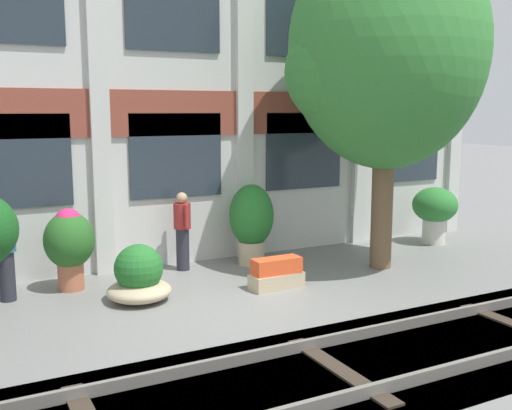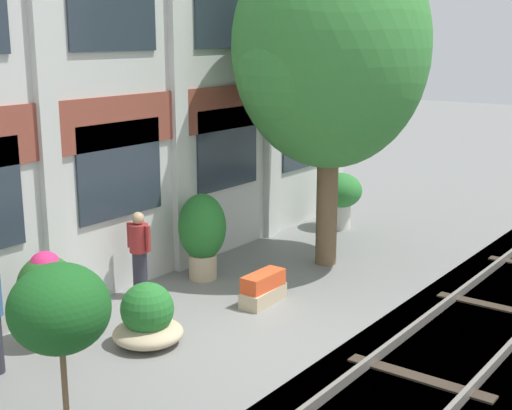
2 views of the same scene
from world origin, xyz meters
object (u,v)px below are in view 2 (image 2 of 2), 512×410
object	(u,v)px
broadleaf_tree	(330,53)
potted_plant_stone_basin	(340,194)
resident_near_plants	(139,252)
potted_plant_glazed_jar	(47,290)
potted_plant_tall_urn	(60,311)
potted_plant_square_trough	(263,289)
potted_plant_fluted_column	(202,232)
potted_plant_wide_bowl	(148,319)

from	to	relation	value
broadleaf_tree	potted_plant_stone_basin	bearing A→B (deg)	24.50
resident_near_plants	potted_plant_glazed_jar	bearing A→B (deg)	5.77
potted_plant_stone_basin	potted_plant_tall_urn	bearing A→B (deg)	-167.41
potted_plant_stone_basin	potted_plant_square_trough	world-z (taller)	potted_plant_stone_basin
broadleaf_tree	potted_plant_stone_basin	xyz separation A→B (m)	(2.56, 1.16, -3.39)
potted_plant_glazed_jar	potted_plant_tall_urn	world-z (taller)	potted_plant_tall_urn
potted_plant_glazed_jar	potted_plant_fluted_column	world-z (taller)	potted_plant_fluted_column
potted_plant_wide_bowl	resident_near_plants	xyz separation A→B (m)	(1.35, 1.53, 0.44)
broadleaf_tree	potted_plant_fluted_column	bearing A→B (deg)	147.67
potted_plant_fluted_column	potted_plant_glazed_jar	bearing A→B (deg)	-178.64
potted_plant_square_trough	resident_near_plants	bearing A→B (deg)	118.44
potted_plant_stone_basin	potted_plant_square_trough	bearing A→B (deg)	-164.19
potted_plant_square_trough	potted_plant_stone_basin	bearing A→B (deg)	15.81
potted_plant_stone_basin	resident_near_plants	bearing A→B (deg)	175.46
potted_plant_glazed_jar	resident_near_plants	size ratio (longest dim) A/B	0.94
broadleaf_tree	potted_plant_wide_bowl	xyz separation A→B (m)	(-4.98, 0.12, -3.83)
potted_plant_stone_basin	resident_near_plants	world-z (taller)	resident_near_plants
broadleaf_tree	potted_plant_wide_bowl	distance (m)	6.29
potted_plant_glazed_jar	potted_plant_square_trough	bearing A→B (deg)	-26.04
potted_plant_square_trough	potted_plant_tall_urn	size ratio (longest dim) A/B	0.47
potted_plant_stone_basin	potted_plant_square_trough	distance (m)	5.37
potted_plant_tall_urn	resident_near_plants	xyz separation A→B (m)	(3.84, 2.73, -0.79)
potted_plant_stone_basin	potted_plant_tall_urn	size ratio (longest dim) A/B	0.63
potted_plant_tall_urn	broadleaf_tree	bearing A→B (deg)	8.18
potted_plant_glazed_jar	resident_near_plants	distance (m)	2.26
potted_plant_fluted_column	potted_plant_tall_urn	bearing A→B (deg)	-154.72
broadleaf_tree	potted_plant_tall_urn	world-z (taller)	broadleaf_tree
broadleaf_tree	resident_near_plants	size ratio (longest dim) A/B	4.27
potted_plant_stone_basin	potted_plant_fluted_column	bearing A→B (deg)	177.12
broadleaf_tree	potted_plant_square_trough	distance (m)	4.74
broadleaf_tree	potted_plant_glazed_jar	distance (m)	6.89
potted_plant_square_trough	potted_plant_glazed_jar	bearing A→B (deg)	153.96
potted_plant_wide_bowl	potted_plant_tall_urn	world-z (taller)	potted_plant_tall_urn
potted_plant_glazed_jar	potted_plant_tall_urn	xyz separation A→B (m)	(-1.60, -2.39, 0.75)
potted_plant_tall_urn	resident_near_plants	bearing A→B (deg)	35.43
potted_plant_glazed_jar	potted_plant_stone_basin	bearing A→B (deg)	-1.05
potted_plant_wide_bowl	potted_plant_glazed_jar	bearing A→B (deg)	126.66
broadleaf_tree	potted_plant_fluted_column	distance (m)	4.21
resident_near_plants	broadleaf_tree	bearing A→B (deg)	152.71
potted_plant_glazed_jar	potted_plant_fluted_column	bearing A→B (deg)	1.36
broadleaf_tree	resident_near_plants	world-z (taller)	broadleaf_tree
potted_plant_tall_urn	potted_plant_glazed_jar	bearing A→B (deg)	56.24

